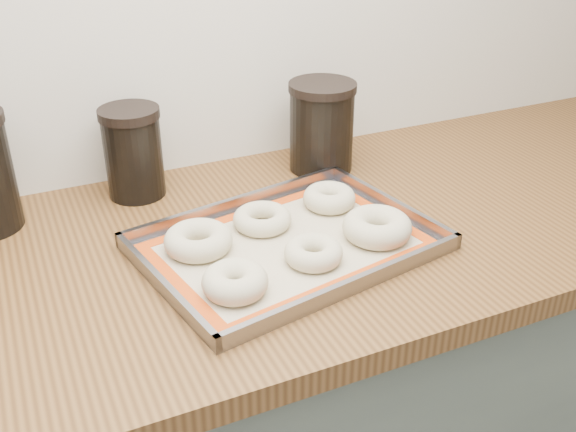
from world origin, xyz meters
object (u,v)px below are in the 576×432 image
bagel_front_left (235,282)px  bagel_front_mid (313,253)px  canister_mid (133,152)px  baking_tray (288,244)px  bagel_back_mid (262,219)px  canister_right (322,126)px  bagel_back_right (329,198)px  bagel_front_right (377,227)px  bagel_back_left (198,240)px

bagel_front_left → bagel_front_mid: bagel_front_left is taller
canister_mid → baking_tray: bearing=-59.2°
bagel_back_mid → canister_right: (0.21, 0.19, 0.07)m
canister_mid → canister_right: (0.37, -0.04, 0.00)m
bagel_back_mid → canister_mid: bearing=126.2°
bagel_back_mid → bagel_back_right: size_ratio=1.06×
bagel_front_left → canister_mid: 0.40m
bagel_front_right → canister_right: (0.05, 0.30, 0.07)m
bagel_back_mid → canister_mid: canister_mid is taller
bagel_front_right → bagel_back_mid: 0.20m
bagel_front_right → canister_mid: size_ratio=0.68×
baking_tray → bagel_back_right: 0.16m
canister_mid → canister_right: 0.37m
bagel_front_mid → baking_tray: bearing=104.7°
canister_right → bagel_back_left: bearing=-147.1°
bagel_front_mid → canister_mid: (-0.19, 0.36, 0.06)m
canister_mid → bagel_front_mid: bearing=-61.7°
bagel_front_mid → bagel_back_left: bearing=144.9°
baking_tray → bagel_back_left: bearing=161.2°
bagel_front_left → bagel_back_right: 0.31m
bagel_back_left → bagel_back_mid: bagel_back_left is taller
bagel_back_mid → canister_mid: 0.28m
bagel_back_left → bagel_front_right: bearing=-16.7°
bagel_front_mid → bagel_front_right: size_ratio=0.80×
bagel_front_mid → bagel_back_left: 0.19m
bagel_front_right → bagel_back_left: bearing=163.3°
bagel_back_left → canister_mid: bearing=99.1°
bagel_back_mid → bagel_back_right: (0.14, 0.02, 0.00)m
bagel_front_mid → bagel_back_mid: size_ratio=0.93×
bagel_front_right → canister_mid: bearing=133.9°
bagel_front_right → canister_right: size_ratio=0.64×
baking_tray → canister_mid: bearing=120.8°
canister_right → bagel_front_left: bearing=-132.2°
bagel_front_mid → bagel_back_left: (-0.15, 0.11, 0.00)m
bagel_back_left → canister_right: 0.40m
bagel_front_right → canister_mid: 0.47m
bagel_back_right → bagel_back_mid: bearing=-172.4°
bagel_back_mid → canister_right: canister_right is taller
bagel_front_left → bagel_back_mid: size_ratio=0.98×
bagel_front_right → bagel_back_left: 0.30m
canister_right → canister_mid: bearing=174.2°
bagel_front_mid → canister_right: 0.37m
baking_tray → bagel_front_left: (-0.13, -0.09, 0.02)m
bagel_back_left → bagel_back_mid: 0.13m
bagel_back_right → baking_tray: bearing=-143.1°
bagel_front_mid → canister_right: canister_right is taller
bagel_front_left → canister_mid: bearing=97.7°
bagel_back_right → canister_right: 0.19m
bagel_front_right → bagel_back_right: bearing=98.9°
bagel_back_mid → baking_tray: bearing=-79.1°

